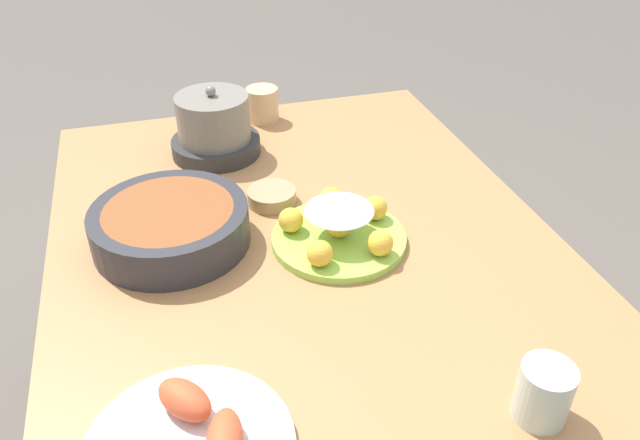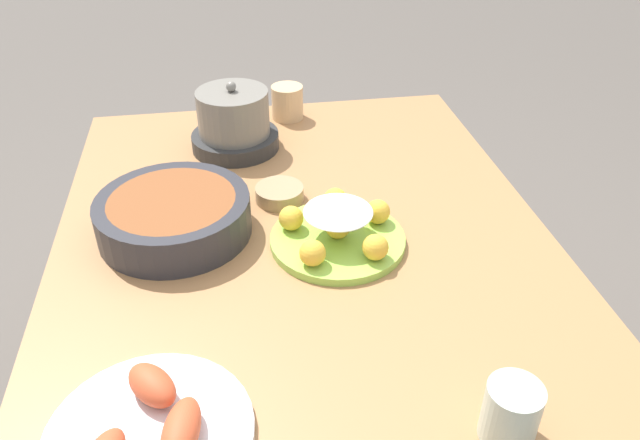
# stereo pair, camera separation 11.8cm
# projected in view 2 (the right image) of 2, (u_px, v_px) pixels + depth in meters

# --- Properties ---
(dining_table) EXTENTS (1.23, 0.96, 0.70)m
(dining_table) POSITION_uv_depth(u_px,v_px,m) (304.00, 266.00, 1.29)
(dining_table) COLOR #A87547
(dining_table) RESTS_ON ground_plane
(cake_plate) EXTENTS (0.26, 0.26, 0.08)m
(cake_plate) POSITION_uv_depth(u_px,v_px,m) (338.00, 231.00, 1.19)
(cake_plate) COLOR #99CC4C
(cake_plate) RESTS_ON dining_table
(serving_bowl) EXTENTS (0.30, 0.30, 0.08)m
(serving_bowl) POSITION_uv_depth(u_px,v_px,m) (174.00, 215.00, 1.21)
(serving_bowl) COLOR #2D2D33
(serving_bowl) RESTS_ON dining_table
(sauce_bowl) EXTENTS (0.10, 0.10, 0.03)m
(sauce_bowl) POSITION_uv_depth(u_px,v_px,m) (279.00, 193.00, 1.32)
(sauce_bowl) COLOR tan
(sauce_bowl) RESTS_ON dining_table
(seafood_platter) EXTENTS (0.28, 0.28, 0.06)m
(seafood_platter) POSITION_uv_depth(u_px,v_px,m) (148.00, 431.00, 0.83)
(seafood_platter) COLOR silver
(seafood_platter) RESTS_ON dining_table
(cup_near) EXTENTS (0.08, 0.08, 0.09)m
(cup_near) POSITION_uv_depth(u_px,v_px,m) (511.00, 413.00, 0.82)
(cup_near) COLOR beige
(cup_near) RESTS_ON dining_table
(cup_far) EXTENTS (0.08, 0.08, 0.09)m
(cup_far) POSITION_uv_depth(u_px,v_px,m) (287.00, 102.00, 1.65)
(cup_far) COLOR #DBB27F
(cup_far) RESTS_ON dining_table
(warming_pot) EXTENTS (0.21, 0.21, 0.17)m
(warming_pot) POSITION_uv_depth(u_px,v_px,m) (234.00, 123.00, 1.49)
(warming_pot) COLOR #2D2D2D
(warming_pot) RESTS_ON dining_table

